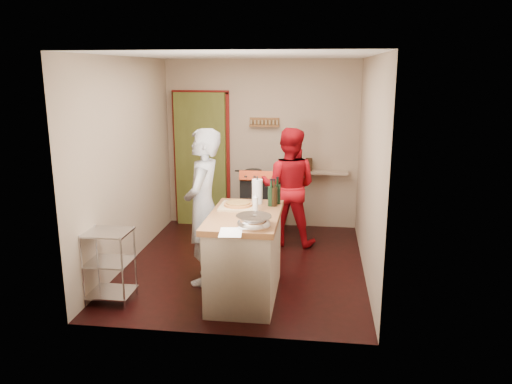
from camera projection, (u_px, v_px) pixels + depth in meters
floor at (245, 265)px, 6.41m from camera, size 3.50×3.50×0.00m
back_wall at (222, 154)px, 7.94m from camera, size 3.00×0.44×2.60m
left_wall at (127, 162)px, 6.29m from camera, size 0.04×3.50×2.60m
right_wall at (369, 168)px, 5.91m from camera, size 0.04×3.50×2.60m
ceiling at (244, 55)px, 5.79m from camera, size 3.00×3.50×0.02m
stove at (262, 203)px, 7.67m from camera, size 0.60×0.63×1.00m
wire_shelving at (109, 263)px, 5.31m from camera, size 0.48×0.40×0.80m
island at (245, 254)px, 5.41m from camera, size 0.74×1.42×1.26m
person_stripe at (203, 207)px, 5.73m from camera, size 0.46×0.67×1.81m
person_red at (289, 187)px, 7.01m from camera, size 0.88×0.72×1.67m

